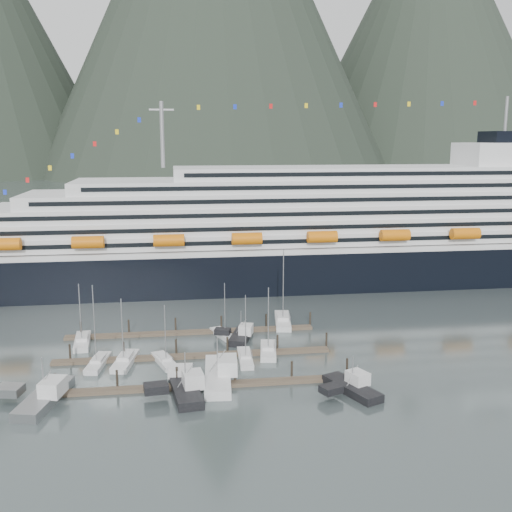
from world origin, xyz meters
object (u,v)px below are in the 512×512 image
object	(u,v)px
sailboat_h	(268,351)
trawler_d	(351,387)
sailboat_f	(223,334)
sailboat_g	(283,321)
sailboat_d	(245,358)
trawler_c	(216,375)
sailboat_e	(82,342)
sailboat_c	(165,361)
sailboat_a	(125,361)
trawler_a	(43,396)
trawler_b	(185,390)
cruise_ship	(319,237)
sailboat_b	(98,363)
trawler_e	(240,335)

from	to	relation	value
sailboat_h	trawler_d	distance (m)	20.60
sailboat_f	sailboat_g	distance (m)	14.44
sailboat_d	trawler_c	bearing A→B (deg)	147.66
sailboat_e	sailboat_f	world-z (taller)	sailboat_e
sailboat_h	trawler_c	bearing A→B (deg)	146.20
sailboat_c	sailboat_d	world-z (taller)	sailboat_d
sailboat_a	trawler_d	size ratio (longest dim) A/B	1.11
trawler_a	trawler_d	world-z (taller)	trawler_a
trawler_b	sailboat_a	bearing A→B (deg)	27.04
sailboat_g	trawler_a	world-z (taller)	sailboat_g
sailboat_g	sailboat_f	bearing A→B (deg)	125.26
cruise_ship	sailboat_c	xyz separation A→B (m)	(-40.02, -54.30, -11.65)
sailboat_c	sailboat_g	xyz separation A→B (m)	(23.89, 19.35, 0.06)
sailboat_b	sailboat_h	world-z (taller)	sailboat_b
trawler_a	trawler_b	size ratio (longest dim) A/B	1.20
sailboat_b	sailboat_e	bearing A→B (deg)	29.10
sailboat_c	trawler_b	xyz separation A→B (m)	(3.09, -13.35, 0.54)
trawler_b	trawler_c	distance (m)	7.07
trawler_e	trawler_d	bearing A→B (deg)	-134.86
sailboat_f	trawler_a	bearing A→B (deg)	111.49
sailboat_f	trawler_d	size ratio (longest dim) A/B	1.01
sailboat_d	trawler_b	bearing A→B (deg)	142.99
trawler_c	trawler_a	bearing A→B (deg)	104.03
sailboat_h	trawler_a	xyz separation A→B (m)	(-35.32, -15.36, 0.52)
trawler_d	trawler_c	bearing A→B (deg)	46.25
trawler_a	sailboat_b	bearing A→B (deg)	-11.08
sailboat_e	sailboat_h	world-z (taller)	sailboat_h
sailboat_e	sailboat_f	xyz separation A→B (m)	(26.26, 0.73, -0.02)
sailboat_c	sailboat_h	bearing A→B (deg)	-100.86
sailboat_e	sailboat_c	bearing A→B (deg)	-132.77
trawler_a	sailboat_c	bearing A→B (deg)	-40.01
trawler_b	trawler_e	world-z (taller)	trawler_b
sailboat_b	trawler_d	xyz separation A→B (m)	(38.95, -16.38, 0.41)
sailboat_b	trawler_c	world-z (taller)	sailboat_b
sailboat_c	trawler_b	bearing A→B (deg)	174.45
sailboat_g	trawler_b	size ratio (longest dim) A/B	1.40
sailboat_d	sailboat_f	xyz separation A→B (m)	(-2.64, 13.20, -0.00)
sailboat_h	trawler_d	xyz separation A→B (m)	(9.72, -18.16, 0.41)
sailboat_b	trawler_d	size ratio (longest dim) A/B	1.32
sailboat_h	trawler_c	distance (m)	14.79
sailboat_h	trawler_c	xyz separation A→B (m)	(-9.99, -10.89, 0.55)
sailboat_c	sailboat_d	distance (m)	13.70
sailboat_d	trawler_c	distance (m)	9.72
sailboat_g	cruise_ship	bearing A→B (deg)	-16.71
trawler_b	trawler_e	xyz separation A→B (m)	(11.05, 23.99, -0.12)
cruise_ship	sailboat_c	bearing A→B (deg)	-126.39
cruise_ship	trawler_b	size ratio (longest dim) A/B	17.88
sailboat_d	sailboat_e	xyz separation A→B (m)	(-28.90, 12.47, 0.02)
sailboat_a	sailboat_g	xyz separation A→B (m)	(30.50, 18.56, 0.03)
sailboat_h	sailboat_g	bearing A→B (deg)	-10.01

